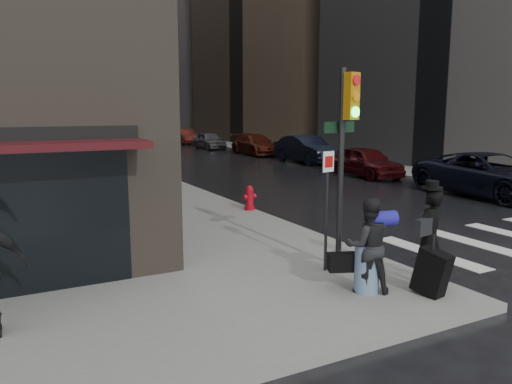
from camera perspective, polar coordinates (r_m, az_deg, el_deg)
ground at (r=9.07m, az=8.49°, el=-11.39°), size 140.00×140.00×0.00m
sidewalk_left at (r=34.31m, az=-19.31°, el=3.67°), size 4.00×50.00×0.15m
sidewalk_right at (r=38.69m, az=0.90°, el=4.79°), size 3.00×50.00×0.15m
bldg_right_far at (r=72.46m, az=-2.36°, el=16.80°), size 22.00×20.00×25.00m
bldg_distant at (r=86.46m, az=-21.23°, el=17.33°), size 40.00×12.00×32.00m
man_overcoat at (r=9.20m, az=19.23°, el=-5.42°), size 0.97×1.09×1.87m
man_jeans at (r=8.57m, az=12.57°, el=-5.97°), size 1.12×0.94×1.62m
traffic_light at (r=9.53m, az=10.01°, el=5.73°), size 0.94×0.53×3.82m
fire_hydrant at (r=15.32m, az=-0.75°, el=-0.80°), size 0.41×0.33×0.75m
parked_car_0 at (r=20.39m, az=25.19°, el=1.78°), size 2.89×5.91×1.62m
parked_car_1 at (r=24.49m, az=12.48°, el=3.40°), size 2.01×4.38×1.46m
parked_car_2 at (r=30.13m, az=5.79°, el=4.85°), size 1.78×5.00×1.64m
parked_car_3 at (r=35.63m, az=-0.06°, el=5.46°), size 2.14×5.08×1.46m
parked_car_4 at (r=41.08m, az=-5.38°, el=5.90°), size 1.65×4.10×1.40m
parked_car_5 at (r=47.20m, az=-8.05°, el=6.28°), size 1.81×4.27×1.37m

